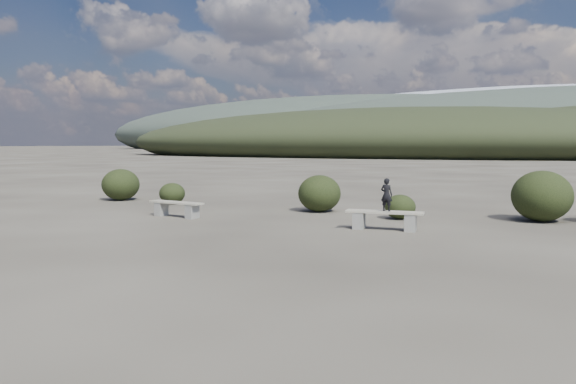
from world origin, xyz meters
The scene contains 10 objects.
ground centered at (0.00, 0.00, 0.00)m, with size 1200.00×1200.00×0.00m, color #312D26.
bench_left centered at (-4.05, 5.44, 0.29)m, with size 1.91×0.55×0.47m.
bench_right centered at (2.36, 5.82, 0.30)m, with size 2.02×0.72×0.50m.
seated_person centered at (2.41, 5.82, 0.92)m, with size 0.31×0.20×0.85m, color black.
shrub_a centered at (-6.58, 8.39, 0.39)m, with size 0.96×0.96×0.78m, color black.
shrub_b centered at (-0.75, 8.69, 0.60)m, with size 1.41×1.41×1.20m, color black.
shrub_c centered at (2.12, 8.10, 0.36)m, with size 0.91×0.91×0.73m, color black.
shrub_d centered at (5.86, 9.45, 0.73)m, with size 1.67×1.67×1.46m, color black.
shrub_f centered at (-9.28, 8.57, 0.62)m, with size 1.46×1.46×1.24m, color black.
mountain_ridges centered at (-7.48, 339.06, 10.84)m, with size 500.00×400.00×56.00m.
Camera 1 is at (6.69, -8.05, 2.21)m, focal length 35.00 mm.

